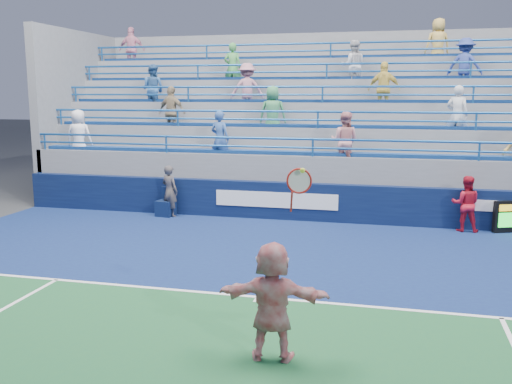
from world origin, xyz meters
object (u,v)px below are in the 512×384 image
(ball_girl, at_px, (466,204))
(judge_chair, at_px, (166,207))
(tennis_player, at_px, (272,301))
(line_judge, at_px, (170,191))

(ball_girl, bearing_deg, judge_chair, 3.54)
(tennis_player, bearing_deg, ball_girl, 67.87)
(line_judge, xyz_separation_m, ball_girl, (8.36, 0.11, -0.02))
(ball_girl, bearing_deg, tennis_player, 70.77)
(judge_chair, height_order, tennis_player, tennis_player)
(judge_chair, relative_size, ball_girl, 0.57)
(judge_chair, xyz_separation_m, ball_girl, (8.50, 0.10, 0.48))
(tennis_player, bearing_deg, line_judge, 120.49)
(tennis_player, distance_m, ball_girl, 9.13)
(line_judge, height_order, ball_girl, line_judge)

